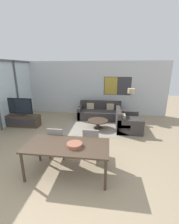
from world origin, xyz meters
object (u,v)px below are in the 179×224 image
(sofa_side, at_px, (126,123))
(coffee_table, at_px, (98,122))
(tv_console, at_px, (22,120))
(floor_lamp, at_px, (131,93))
(fruit_bowl, at_px, (75,145))
(dining_chair_centre, at_px, (91,142))
(television, at_px, (20,107))
(sofa_main, at_px, (100,113))
(dining_table, at_px, (67,147))
(dining_chair_left, at_px, (57,141))

(sofa_side, relative_size, coffee_table, 1.60)
(tv_console, bearing_deg, floor_lamp, 16.99)
(coffee_table, height_order, fruit_bowl, fruit_bowl)
(dining_chair_centre, xyz_separation_m, fruit_bowl, (-0.28, -0.76, 0.31))
(television, relative_size, sofa_main, 0.51)
(dining_table, bearing_deg, television, 135.74)
(dining_chair_left, height_order, dining_chair_centre, same)
(coffee_table, distance_m, dining_table, 2.99)
(television, height_order, fruit_bowl, television)
(dining_table, distance_m, dining_chair_centre, 0.87)
(dining_chair_centre, bearing_deg, television, 148.17)
(fruit_bowl, bearing_deg, sofa_main, 86.01)
(television, relative_size, dining_chair_left, 1.17)
(sofa_main, xyz_separation_m, dining_chair_centre, (-0.02, -3.57, 0.24))
(television, distance_m, coffee_table, 3.37)
(television, height_order, sofa_main, television)
(sofa_side, relative_size, fruit_bowl, 3.92)
(tv_console, distance_m, dining_chair_left, 3.17)
(dining_chair_left, xyz_separation_m, dining_chair_centre, (0.95, 0.06, 0.00))
(sofa_side, xyz_separation_m, fruit_bowl, (-1.47, -3.05, 0.55))
(tv_console, height_order, television, television)
(dining_chair_left, relative_size, dining_chair_centre, 1.00)
(television, distance_m, dining_table, 3.95)
(sofa_side, relative_size, dining_chair_left, 1.50)
(sofa_side, xyz_separation_m, coffee_table, (-1.17, -0.08, -0.00))
(sofa_side, distance_m, fruit_bowl, 3.43)
(floor_lamp, bearing_deg, dining_chair_centre, -112.74)
(sofa_side, xyz_separation_m, dining_chair_left, (-2.14, -2.35, 0.24))
(sofa_main, xyz_separation_m, fruit_bowl, (-0.30, -4.33, 0.55))
(sofa_main, xyz_separation_m, coffee_table, (0.00, -1.35, -0.00))
(dining_chair_left, xyz_separation_m, floor_lamp, (2.42, 3.56, 0.80))
(sofa_main, height_order, dining_chair_left, dining_chair_left)
(coffee_table, relative_size, dining_table, 0.44)
(tv_console, height_order, dining_table, dining_table)
(television, distance_m, dining_chair_centre, 3.90)
(dining_chair_left, bearing_deg, fruit_bowl, -46.37)
(coffee_table, distance_m, fruit_bowl, 3.04)
(sofa_side, bearing_deg, dining_table, 150.90)
(tv_console, xyz_separation_m, sofa_side, (4.49, 0.24, 0.02))
(sofa_side, bearing_deg, coffee_table, 93.67)
(sofa_main, xyz_separation_m, dining_table, (-0.49, -4.27, 0.43))
(dining_chair_left, distance_m, floor_lamp, 4.38)
(dining_chair_left, bearing_deg, dining_table, -53.57)
(dining_table, bearing_deg, sofa_side, 60.90)
(television, distance_m, fruit_bowl, 4.12)
(floor_lamp, bearing_deg, coffee_table, -138.37)
(dining_table, xyz_separation_m, floor_lamp, (1.95, 4.21, 0.60))
(fruit_bowl, bearing_deg, television, 137.05)
(coffee_table, distance_m, dining_chair_centre, 2.23)
(tv_console, height_order, dining_chair_centre, dining_chair_centre)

